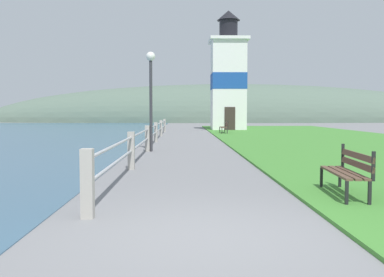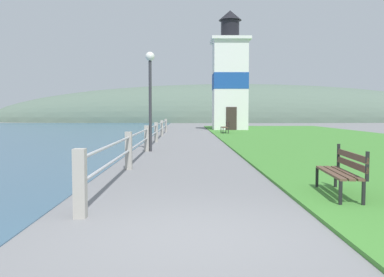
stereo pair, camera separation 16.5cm
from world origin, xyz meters
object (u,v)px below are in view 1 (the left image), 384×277
object	(u,v)px
park_bench_midway	(225,126)
lamp_post	(151,83)
park_bench_near	(348,169)
lighthouse	(228,79)

from	to	relation	value
park_bench_midway	lamp_post	world-z (taller)	lamp_post
park_bench_near	lighthouse	xyz separation A→B (m)	(0.94, 29.68, 3.93)
lighthouse	park_bench_near	bearing A→B (deg)	-91.82
park_bench_midway	lamp_post	distance (m)	14.72
park_bench_midway	park_bench_near	bearing A→B (deg)	90.27
lamp_post	park_bench_midway	bearing A→B (deg)	72.75
park_bench_midway	lighthouse	world-z (taller)	lighthouse
lighthouse	lamp_post	world-z (taller)	lighthouse
park_bench_near	lighthouse	size ratio (longest dim) A/B	0.17
lamp_post	lighthouse	bearing A→B (deg)	75.51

